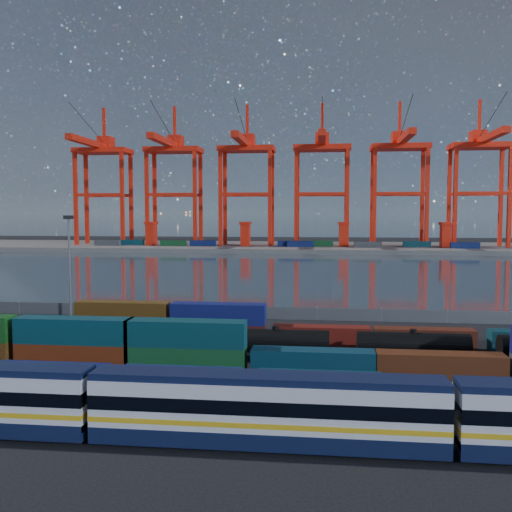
# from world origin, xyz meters

# --- Properties ---
(ground) EXTENTS (700.00, 700.00, 0.00)m
(ground) POSITION_xyz_m (0.00, 0.00, 0.00)
(ground) COLOR black
(ground) RESTS_ON ground
(harbor_water) EXTENTS (700.00, 700.00, 0.00)m
(harbor_water) POSITION_xyz_m (0.00, 105.00, 0.01)
(harbor_water) COLOR #2E3A42
(harbor_water) RESTS_ON ground
(far_quay) EXTENTS (700.00, 70.00, 2.00)m
(far_quay) POSITION_xyz_m (0.00, 210.00, 1.00)
(far_quay) COLOR #514F4C
(far_quay) RESTS_ON ground
(distant_mountains) EXTENTS (2470.00, 1100.00, 520.00)m
(distant_mountains) POSITION_xyz_m (63.02, 1600.00, 220.29)
(distant_mountains) COLOR #1E2630
(distant_mountains) RESTS_ON ground
(passenger_train) EXTENTS (77.53, 3.15, 5.41)m
(passenger_train) POSITION_xyz_m (6.86, -21.98, 2.72)
(passenger_train) COLOR silver
(passenger_train) RESTS_ON ground
(container_row_south) EXTENTS (138.67, 2.29, 4.87)m
(container_row_south) POSITION_xyz_m (-13.39, -10.68, 1.62)
(container_row_south) COLOR #45494B
(container_row_south) RESTS_ON ground
(container_row_mid) EXTENTS (142.18, 2.62, 5.57)m
(container_row_mid) POSITION_xyz_m (9.57, -3.23, 2.26)
(container_row_mid) COLOR #45474B
(container_row_mid) RESTS_ON ground
(container_row_north) EXTENTS (141.53, 2.49, 5.31)m
(container_row_north) POSITION_xyz_m (7.70, 10.03, 1.74)
(container_row_north) COLOR #141054
(container_row_north) RESTS_ON ground
(tanker_string) EXTENTS (121.34, 2.76, 3.95)m
(tanker_string) POSITION_xyz_m (13.20, 2.86, 1.98)
(tanker_string) COLOR black
(tanker_string) RESTS_ON ground
(waterfront_fence) EXTENTS (160.12, 0.12, 2.20)m
(waterfront_fence) POSITION_xyz_m (-0.00, 28.00, 1.00)
(waterfront_fence) COLOR #595B5E
(waterfront_fence) RESTS_ON ground
(yard_light_mast) EXTENTS (1.60, 0.40, 16.60)m
(yard_light_mast) POSITION_xyz_m (-30.00, 26.00, 9.30)
(yard_light_mast) COLOR slate
(yard_light_mast) RESTS_ON ground
(gantry_cranes) EXTENTS (201.09, 50.08, 67.82)m
(gantry_cranes) POSITION_xyz_m (-7.50, 203.20, 41.57)
(gantry_cranes) COLOR red
(gantry_cranes) RESTS_ON ground
(quay_containers) EXTENTS (172.58, 10.99, 2.60)m
(quay_containers) POSITION_xyz_m (-11.00, 195.46, 3.30)
(quay_containers) COLOR navy
(quay_containers) RESTS_ON far_quay
(straddle_carriers) EXTENTS (140.00, 7.00, 11.10)m
(straddle_carriers) POSITION_xyz_m (-2.50, 200.00, 7.82)
(straddle_carriers) COLOR red
(straddle_carriers) RESTS_ON far_quay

